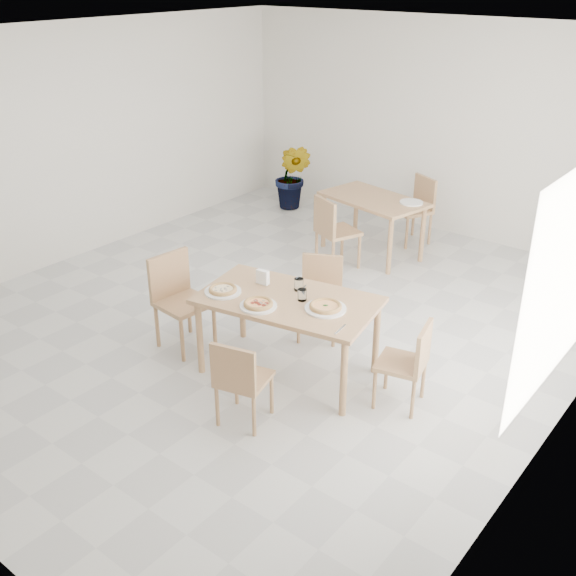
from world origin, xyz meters
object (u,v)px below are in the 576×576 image
Objects in this scene: chair_east at (410,360)px; plate_pepperoni at (258,306)px; plate_empty at (411,202)px; chair_north at (320,291)px; pizza_margherita at (326,306)px; pizza_mushroom at (223,289)px; chair_back_s at (333,228)px; tumbler_a at (299,284)px; second_table at (373,205)px; napkin_holder at (263,278)px; tumbler_b at (302,295)px; chair_south at (240,377)px; chair_west at (178,294)px; main_table at (288,307)px; plate_mushroom at (223,292)px; potted_plant at (293,177)px; pizza_pepperoni at (258,303)px; chair_back_n at (417,205)px; plate_margherita at (325,308)px.

plate_pepperoni is (-1.20, -0.50, 0.31)m from chair_east.
plate_empty is (-1.53, 2.72, 0.31)m from chair_east.
pizza_margherita is at bearing -79.03° from chair_north.
chair_back_s is at bearing 101.88° from pizza_mushroom.
second_table is (-0.87, 2.65, -0.16)m from tumbler_a.
napkin_holder reaches higher than tumbler_a.
tumbler_b reaches higher than second_table.
plate_pepperoni is at bearing -98.78° from tumbler_a.
chair_south is at bearing -103.67° from chair_north.
napkin_holder is at bearing 63.07° from pizza_mushroom.
chair_west is (-0.94, -1.01, 0.06)m from chair_north.
plate_mushroom is at bearing -163.96° from main_table.
pizza_margherita is 4.77m from potted_plant.
chair_north is 5.70× the size of napkin_holder.
tumbler_b reaches higher than plate_mushroom.
potted_plant is (-1.88, 0.78, -0.15)m from second_table.
chair_west is 1.07m from pizza_pepperoni.
pizza_margherita is at bearing -48.71° from potted_plant.
chair_south is (0.18, -0.84, -0.22)m from main_table.
chair_south is 0.95× the size of chair_north.
tumbler_b is 3.63m from chair_back_n.
chair_east reaches higher than plate_empty.
pizza_pepperoni is 2.64m from chair_back_s.
second_table is (-0.79, 3.12, -0.11)m from plate_pepperoni.
chair_north is at bearing 72.59° from pizza_mushroom.
plate_empty is 0.28× the size of potted_plant.
second_table is (-0.89, 2.84, -0.02)m from main_table.
pizza_margherita is (0.00, 0.00, 0.02)m from plate_margherita.
pizza_margherita and pizza_pepperoni have the same top height.
plate_mushroom is 3.21m from plate_empty.
pizza_mushroom is at bearing -53.93° from chair_south.
chair_south is 2.36× the size of pizza_mushroom.
chair_north is 1.13m from pizza_mushroom.
chair_north is 0.98m from plate_margherita.
plate_margherita and plate_pepperoni have the same top height.
potted_plant is (-2.67, 3.89, -0.29)m from pizza_pepperoni.
pizza_margherita is 0.95m from pizza_mushroom.
chair_back_n reaches higher than pizza_pepperoni.
chair_east is at bearing 9.75° from tumbler_b.
chair_back_s reaches higher than plate_margherita.
pizza_pepperoni is 0.19× the size of second_table.
plate_mushroom is 1.15× the size of plate_empty.
plate_margherita is 0.57m from plate_pepperoni.
chair_back_n is at bearing 100.70° from tumbler_a.
plate_mushroom is (0.62, -0.02, 0.22)m from chair_west.
napkin_holder is 4.30m from potted_plant.
pizza_margherita is 3.15× the size of tumbler_b.
chair_west is 0.66× the size of second_table.
chair_back_n reaches higher than chair_east.
napkin_holder reaches higher than pizza_pepperoni.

